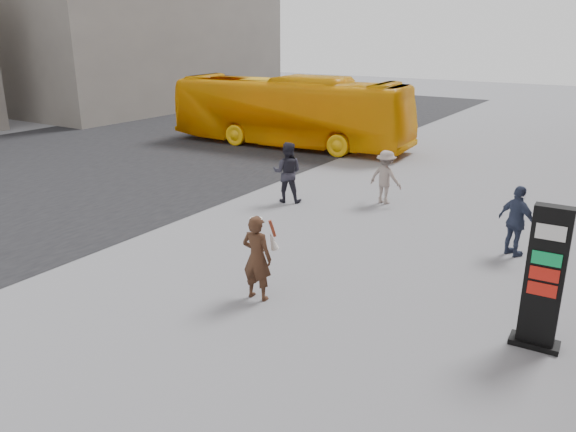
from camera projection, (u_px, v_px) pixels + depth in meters
The scene contains 9 objects.
ground at pixel (262, 322), 9.63m from camera, with size 100.00×100.00×0.00m, color #9E9EA3.
road at pixel (51, 168), 20.33m from camera, with size 16.00×60.00×0.01m, color black.
bg_building_far at pixel (139, 26), 36.37m from camera, with size 10.00×18.00×10.00m, color gray.
info_pylon at pixel (544, 279), 8.56m from camera, with size 0.76×0.40×2.32m.
woman at pixel (257, 257), 10.25m from camera, with size 0.64×0.59×1.62m.
bus at pixel (289, 111), 23.87m from camera, with size 2.47×10.57×2.94m, color #F6AA07.
pedestrian_a at pixel (287, 172), 16.14m from camera, with size 0.85×0.66×1.75m, color #292833.
pedestrian_b at pixel (386, 177), 16.01m from camera, with size 1.00×0.57×1.54m, color gray.
pedestrian_c at pixel (517, 221), 12.25m from camera, with size 0.93×0.39×1.59m, color #333D58.
Camera 1 is at (5.04, -6.93, 4.77)m, focal length 35.00 mm.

